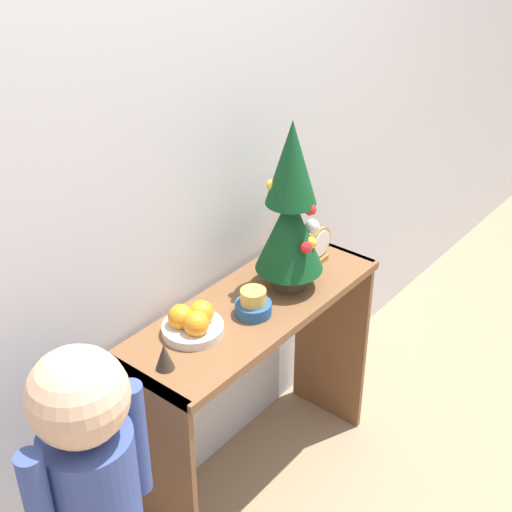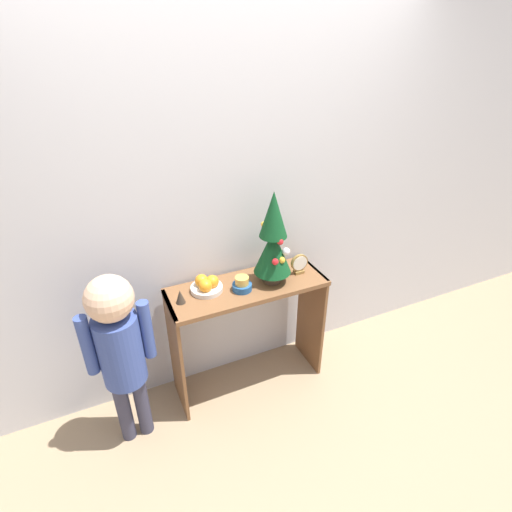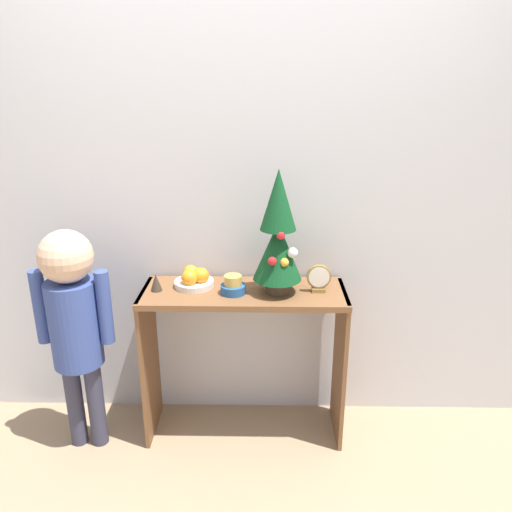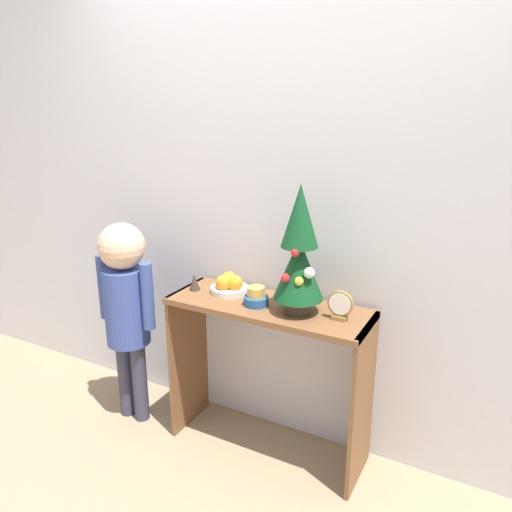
{
  "view_description": "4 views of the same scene",
  "coord_description": "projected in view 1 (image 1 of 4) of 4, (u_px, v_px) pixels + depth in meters",
  "views": [
    {
      "loc": [
        -1.53,
        -1.06,
        2.16
      ],
      "look_at": [
        -0.01,
        0.17,
        1.01
      ],
      "focal_mm": 50.0,
      "sensor_mm": 36.0,
      "label": 1
    },
    {
      "loc": [
        -0.81,
        -1.73,
        2.21
      ],
      "look_at": [
        0.07,
        0.2,
        1.01
      ],
      "focal_mm": 28.0,
      "sensor_mm": 36.0,
      "label": 2
    },
    {
      "loc": [
        0.1,
        -2.06,
        1.8
      ],
      "look_at": [
        0.06,
        0.17,
        1.0
      ],
      "focal_mm": 35.0,
      "sensor_mm": 36.0,
      "label": 3
    },
    {
      "loc": [
        1.01,
        -1.82,
        1.76
      ],
      "look_at": [
        -0.06,
        0.18,
        1.06
      ],
      "focal_mm": 35.0,
      "sensor_mm": 36.0,
      "label": 4
    }
  ],
  "objects": [
    {
      "name": "back_wall",
      "position": [
        199.0,
        167.0,
        2.29
      ],
      "size": [
        7.0,
        0.05,
        2.5
      ],
      "primitive_type": "cube",
      "color": "silver",
      "rests_on": "ground_plane"
    },
    {
      "name": "figurine",
      "position": [
        164.0,
        357.0,
        2.07
      ],
      "size": [
        0.06,
        0.06,
        0.09
      ],
      "color": "#382D23",
      "rests_on": "console_table"
    },
    {
      "name": "mini_tree",
      "position": [
        291.0,
        211.0,
        2.34
      ],
      "size": [
        0.23,
        0.23,
        0.6
      ],
      "color": "#4C3828",
      "rests_on": "console_table"
    },
    {
      "name": "fruit_bowl",
      "position": [
        193.0,
        322.0,
        2.22
      ],
      "size": [
        0.2,
        0.2,
        0.1
      ],
      "color": "silver",
      "rests_on": "console_table"
    },
    {
      "name": "ground_plane",
      "position": [
        292.0,
        499.0,
        2.7
      ],
      "size": [
        12.0,
        12.0,
        0.0
      ],
      "primitive_type": "plane",
      "color": "#997F60"
    },
    {
      "name": "console_table",
      "position": [
        255.0,
        354.0,
        2.49
      ],
      "size": [
        1.01,
        0.37,
        0.82
      ],
      "color": "brown",
      "rests_on": "ground_plane"
    },
    {
      "name": "singing_bowl",
      "position": [
        253.0,
        304.0,
        2.31
      ],
      "size": [
        0.12,
        0.12,
        0.09
      ],
      "color": "#235189",
      "rests_on": "console_table"
    },
    {
      "name": "child_figure",
      "position": [
        92.0,
        483.0,
        1.82
      ],
      "size": [
        0.37,
        0.25,
        1.16
      ],
      "color": "#38384C",
      "rests_on": "ground_plane"
    },
    {
      "name": "desk_clock",
      "position": [
        320.0,
        245.0,
        2.59
      ],
      "size": [
        0.12,
        0.04,
        0.14
      ],
      "color": "olive",
      "rests_on": "console_table"
    }
  ]
}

